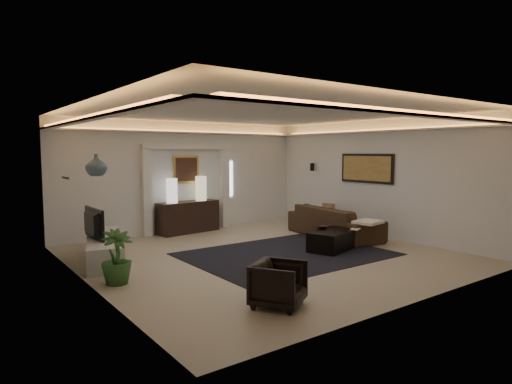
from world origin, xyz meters
TOP-DOWN VIEW (x-y plane):
  - floor at (0.00, 0.00)m, footprint 7.00×7.00m
  - ceiling at (0.00, 0.00)m, footprint 7.00×7.00m
  - wall_back at (0.00, 3.50)m, footprint 7.00×0.00m
  - wall_front at (0.00, -3.50)m, footprint 7.00×0.00m
  - wall_left at (-3.50, 0.00)m, footprint 0.00×7.00m
  - wall_right at (3.50, 0.00)m, footprint 0.00×7.00m
  - cove_soffit at (0.00, 0.00)m, footprint 7.00×7.00m
  - daylight_slit at (1.35, 3.48)m, footprint 0.25×0.03m
  - area_rug at (0.40, -0.20)m, footprint 4.00×3.00m
  - pilaster_left at (-1.15, 3.40)m, footprint 0.22×0.20m
  - pilaster_right at (1.15, 3.40)m, footprint 0.22×0.20m
  - alcove_header at (0.00, 3.40)m, footprint 2.52×0.20m
  - painting_frame at (0.00, 3.47)m, footprint 0.74×0.04m
  - painting_canvas at (0.00, 3.44)m, footprint 0.62×0.02m
  - art_panel_frame at (3.47, 0.30)m, footprint 0.04×1.64m
  - art_panel_gold at (3.44, 0.30)m, footprint 0.02×1.50m
  - wall_sconce at (3.38, 2.20)m, footprint 0.12×0.12m
  - wall_niche at (-3.44, 1.40)m, footprint 0.10×0.55m
  - console at (-0.07, 3.25)m, footprint 1.73×0.73m
  - lamp_left at (-0.55, 3.19)m, footprint 0.30×0.30m
  - lamp_right at (0.32, 3.25)m, footprint 0.37×0.37m
  - media_ledge at (-2.77, 1.61)m, footprint 1.31×2.61m
  - tv at (-3.09, 1.48)m, footprint 1.03×0.15m
  - figurine at (-2.92, 2.12)m, footprint 0.17×0.17m
  - ginger_jar at (-2.97, 1.29)m, footprint 0.52×0.52m
  - plant at (-3.11, -0.14)m, footprint 0.53×0.53m
  - sofa at (2.58, 0.54)m, footprint 2.69×1.28m
  - throw_blanket at (2.38, -0.67)m, footprint 0.70×0.61m
  - throw_pillow at (3.15, 1.31)m, footprint 0.12×0.36m
  - coffee_table at (1.46, -0.48)m, footprint 1.32×0.98m
  - bowl at (1.44, -0.16)m, footprint 0.35×0.35m
  - magazine at (1.95, -0.69)m, footprint 0.27×0.24m
  - armchair at (-1.67, -2.48)m, footprint 0.92×0.93m

SIDE VIEW (x-z plane):
  - floor at x=0.00m, z-range 0.00..0.00m
  - area_rug at x=0.40m, z-range 0.00..0.01m
  - coffee_table at x=1.46m, z-range -0.02..0.43m
  - media_ledge at x=-2.77m, z-range -0.01..0.46m
  - armchair at x=-1.67m, z-range 0.00..0.62m
  - sofa at x=2.58m, z-range 0.00..0.76m
  - console at x=-0.07m, z-range -0.02..0.82m
  - magazine at x=1.95m, z-range 0.41..0.44m
  - plant at x=-3.11m, z-range 0.00..0.88m
  - bowl at x=1.44m, z-range 0.41..0.48m
  - throw_blanket at x=2.38m, z-range 0.52..0.58m
  - throw_pillow at x=3.15m, z-range 0.37..0.73m
  - figurine at x=-2.92m, z-range 0.45..0.83m
  - tv at x=-3.09m, z-range 0.45..1.04m
  - lamp_left at x=-0.55m, z-range 0.78..1.40m
  - lamp_right at x=0.32m, z-range 0.76..1.42m
  - pilaster_left at x=-1.15m, z-range 0.00..2.20m
  - pilaster_right at x=1.15m, z-range 0.00..2.20m
  - daylight_slit at x=1.35m, z-range 0.85..1.85m
  - wall_back at x=0.00m, z-range -2.05..4.95m
  - wall_front at x=0.00m, z-range -2.05..4.95m
  - wall_left at x=-3.50m, z-range -2.05..4.95m
  - wall_right at x=3.50m, z-range -2.05..4.95m
  - painting_frame at x=0.00m, z-range 1.28..2.02m
  - painting_canvas at x=0.00m, z-range 1.34..1.96m
  - wall_niche at x=-3.44m, z-range 1.63..1.67m
  - wall_sconce at x=3.38m, z-range 1.57..1.79m
  - art_panel_gold at x=3.44m, z-range 1.39..2.01m
  - art_panel_frame at x=3.47m, z-range 1.33..2.07m
  - ginger_jar at x=-2.97m, z-range 1.67..2.08m
  - alcove_header at x=0.00m, z-range 2.19..2.31m
  - cove_soffit at x=0.00m, z-range 2.60..2.64m
  - ceiling at x=0.00m, z-range 2.90..2.90m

